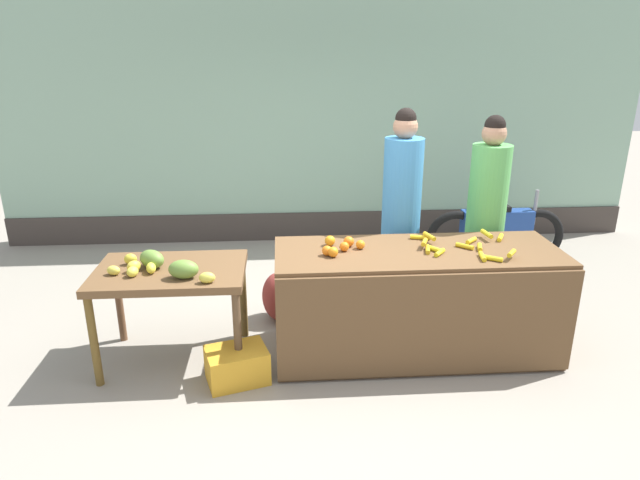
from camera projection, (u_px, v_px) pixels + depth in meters
name	position (u px, v px, depth m)	size (l,w,h in m)	color
ground_plane	(350.00, 351.00, 4.53)	(24.00, 24.00, 0.00)	gray
market_wall_back	(323.00, 115.00, 6.79)	(7.97, 0.23, 3.23)	#8CB299
fruit_stall_counter	(416.00, 302.00, 4.41)	(2.24, 0.84, 0.88)	brown
side_table_wooden	(171.00, 280.00, 4.21)	(1.13, 0.77, 0.78)	brown
banana_bunch_pile	(461.00, 245.00, 4.30)	(0.79, 0.61, 0.07)	yellow
orange_pile	(340.00, 246.00, 4.26)	(0.35, 0.33, 0.08)	orange
mango_papaya_pile	(161.00, 265.00, 4.08)	(0.83, 0.48, 0.14)	#DFD44A
vendor_woman_blue_shirt	(401.00, 216.00, 4.86)	(0.34, 0.34, 1.90)	#33333D
vendor_woman_green_shirt	(485.00, 218.00, 4.90)	(0.34, 0.34, 1.84)	#33333D
parked_motorcycle	(496.00, 231.00, 6.23)	(1.60, 0.18, 0.88)	black
produce_crate	(237.00, 365.00, 4.10)	(0.44, 0.32, 0.26)	gold
produce_sack	(279.00, 297.00, 5.00)	(0.36, 0.30, 0.45)	maroon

